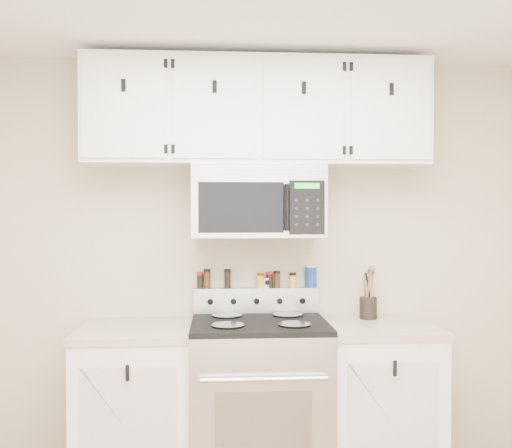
% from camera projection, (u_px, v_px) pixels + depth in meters
% --- Properties ---
extents(back_wall, '(3.50, 0.01, 2.50)m').
position_uv_depth(back_wall, '(256.00, 263.00, 3.53)').
color(back_wall, tan).
rests_on(back_wall, floor).
extents(range, '(0.76, 0.65, 1.10)m').
position_uv_depth(range, '(259.00, 402.00, 3.23)').
color(range, '#B7B7BA').
rests_on(range, floor).
extents(base_cabinet_left, '(0.64, 0.62, 0.92)m').
position_uv_depth(base_cabinet_left, '(137.00, 408.00, 3.21)').
color(base_cabinet_left, white).
rests_on(base_cabinet_left, floor).
extents(base_cabinet_right, '(0.64, 0.62, 0.92)m').
position_uv_depth(base_cabinet_right, '(378.00, 403.00, 3.29)').
color(base_cabinet_right, white).
rests_on(base_cabinet_right, floor).
extents(microwave, '(0.76, 0.44, 0.42)m').
position_uv_depth(microwave, '(258.00, 201.00, 3.33)').
color(microwave, '#9E9EA3').
rests_on(microwave, back_wall).
extents(upper_cabinets, '(2.00, 0.35, 0.62)m').
position_uv_depth(upper_cabinets, '(257.00, 113.00, 3.35)').
color(upper_cabinets, white).
rests_on(upper_cabinets, back_wall).
extents(utensil_crock, '(0.10, 0.10, 0.31)m').
position_uv_depth(utensil_crock, '(368.00, 306.00, 3.44)').
color(utensil_crock, black).
rests_on(utensil_crock, base_cabinet_right).
extents(kitchen_timer, '(0.06, 0.06, 0.06)m').
position_uv_depth(kitchen_timer, '(267.00, 283.00, 3.50)').
color(kitchen_timer, silver).
rests_on(kitchen_timer, range).
extents(salt_canister, '(0.07, 0.07, 0.14)m').
position_uv_depth(salt_canister, '(311.00, 276.00, 3.52)').
color(salt_canister, navy).
rests_on(salt_canister, range).
extents(spice_jar_0, '(0.04, 0.04, 0.10)m').
position_uv_depth(spice_jar_0, '(200.00, 280.00, 3.48)').
color(spice_jar_0, black).
rests_on(spice_jar_0, range).
extents(spice_jar_1, '(0.04, 0.04, 0.12)m').
position_uv_depth(spice_jar_1, '(207.00, 279.00, 3.48)').
color(spice_jar_1, '#462910').
rests_on(spice_jar_1, range).
extents(spice_jar_2, '(0.04, 0.04, 0.12)m').
position_uv_depth(spice_jar_2, '(228.00, 278.00, 3.49)').
color(spice_jar_2, black).
rests_on(spice_jar_2, range).
extents(spice_jar_3, '(0.04, 0.04, 0.09)m').
position_uv_depth(spice_jar_3, '(260.00, 280.00, 3.50)').
color(spice_jar_3, yellow).
rests_on(spice_jar_3, range).
extents(spice_jar_4, '(0.04, 0.04, 0.10)m').
position_uv_depth(spice_jar_4, '(270.00, 280.00, 3.50)').
color(spice_jar_4, black).
rests_on(spice_jar_4, range).
extents(spice_jar_5, '(0.04, 0.04, 0.10)m').
position_uv_depth(spice_jar_5, '(277.00, 279.00, 3.51)').
color(spice_jar_5, '#412B0F').
rests_on(spice_jar_5, range).
extents(spice_jar_6, '(0.04, 0.04, 0.09)m').
position_uv_depth(spice_jar_6, '(293.00, 280.00, 3.51)').
color(spice_jar_6, yellow).
rests_on(spice_jar_6, range).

